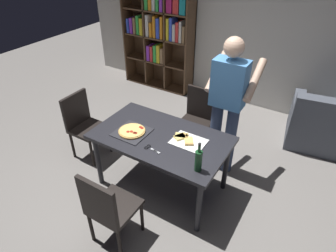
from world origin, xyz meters
TOP-DOWN VIEW (x-y plane):
  - ground_plane at (0.00, 0.00)m, footprint 12.00×12.00m
  - back_wall at (0.00, 2.60)m, footprint 6.40×0.10m
  - dining_table at (0.00, 0.00)m, footprint 1.50×0.87m
  - chair_near_camera at (-0.00, -0.92)m, footprint 0.42×0.42m
  - chair_far_side at (0.00, 0.92)m, footprint 0.42×0.42m
  - chair_left_end at (-1.24, 0.00)m, footprint 0.42×0.42m
  - bookshelf at (-1.54, 2.38)m, footprint 1.40×0.35m
  - person_serving_pizza at (0.47, 0.70)m, footprint 0.55×0.54m
  - pepperoni_pizza_on_tray at (-0.32, -0.11)m, footprint 0.36×0.36m
  - pizza_slices_on_towel at (0.28, 0.07)m, footprint 0.37×0.28m
  - wine_bottle at (0.59, -0.27)m, footprint 0.07×0.07m
  - kitchen_scissors at (0.02, -0.24)m, footprint 0.20×0.09m

SIDE VIEW (x-z plane):
  - ground_plane at x=0.00m, z-range 0.00..0.00m
  - chair_near_camera at x=0.00m, z-range 0.06..0.96m
  - chair_far_side at x=0.00m, z-range 0.06..0.96m
  - chair_left_end at x=-1.24m, z-range 0.06..0.96m
  - dining_table at x=0.00m, z-range 0.29..1.04m
  - kitchen_scissors at x=0.02m, z-range 0.75..0.76m
  - pizza_slices_on_towel at x=0.28m, z-range 0.75..0.78m
  - pepperoni_pizza_on_tray at x=-0.32m, z-range 0.75..0.78m
  - wine_bottle at x=0.59m, z-range 0.71..1.03m
  - person_serving_pizza at x=0.47m, z-range 0.12..1.87m
  - bookshelf at x=-1.54m, z-range 0.10..2.05m
  - back_wall at x=0.00m, z-range 0.00..2.80m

